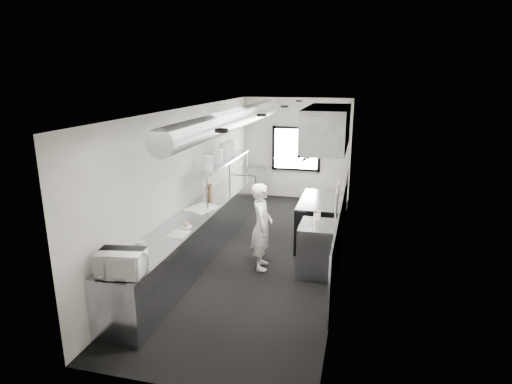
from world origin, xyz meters
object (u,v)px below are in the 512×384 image
Objects in this scene: far_work_table at (249,186)px; small_plate at (186,227)px; cutting_board at (202,208)px; prep_counter at (199,233)px; plate_stack_d at (230,148)px; plate_stack_c at (225,151)px; exhaust_hood at (327,128)px; deli_tub_b at (141,244)px; bottle_station at (318,249)px; knife_block at (209,191)px; squeeze_bottle_b at (315,221)px; microwave at (121,263)px; squeeze_bottle_d at (315,217)px; pass_shelf at (221,163)px; squeeze_bottle_a at (316,225)px; line_cook at (262,226)px; plate_stack_a at (207,163)px; range at (320,221)px; squeeze_bottle_c at (318,219)px; squeeze_bottle_e at (319,214)px; deli_tub_a at (138,250)px; plate_stack_b at (218,155)px.

far_work_table is 4.61m from small_plate.
prep_counter is at bearing -93.40° from cutting_board.
plate_stack_d is (-0.07, 2.08, 0.84)m from cutting_board.
exhaust_hood is at bearing -14.71° from plate_stack_c.
prep_counter is 10.10× the size of cutting_board.
cutting_board is at bearing -155.14° from exhaust_hood.
exhaust_hood is 17.07× the size of deli_tub_b.
far_work_table is at bearing 120.53° from bottle_station.
knife_block is 1.29× the size of squeeze_bottle_b.
microwave is 3.42× the size of squeeze_bottle_d.
knife_block is at bearing -103.62° from pass_shelf.
squeeze_bottle_a is (0.04, -1.73, -1.39)m from exhaust_hood.
plate_stack_c is 3.21m from squeeze_bottle_b.
exhaust_hood reaches higher than line_cook.
line_cook is (1.29, -0.23, 0.34)m from prep_counter.
exhaust_hood is at bearing 24.86° from cutting_board.
deli_tub_b is 0.48× the size of plate_stack_a.
range is 1.60m from squeeze_bottle_b.
knife_block reaches higher than squeeze_bottle_c.
exhaust_hood is at bearing 90.96° from squeeze_bottle_e.
deli_tub_a is at bearing -93.07° from prep_counter.
plate_stack_c reaches higher than squeeze_bottle_d.
bottle_station is at bearing 65.94° from squeeze_bottle_b.
prep_counter is 3.81× the size of line_cook.
squeeze_bottle_a is (-0.02, -0.33, 0.55)m from bottle_station.
deli_tub_a is 0.35× the size of plate_stack_c.
squeeze_bottle_d is at bearing 21.36° from small_plate.
deli_tub_a is at bearing -137.90° from squeeze_bottle_e.
exhaust_hood reaches higher than squeeze_bottle_c.
exhaust_hood is 4.00× the size of microwave.
cutting_board is at bearing 170.98° from bottle_station.
far_work_table is 3.37× the size of plate_stack_c.
pass_shelf is 11.08× the size of plate_stack_a.
line_cook is 5.12× the size of plate_stack_b.
far_work_table is at bearing 87.77° from plate_stack_d.
far_work_table is 2.75m from knife_block.
squeeze_bottle_d is at bearing -39.54° from plate_stack_c.
line_cook is 5.82× the size of plate_stack_a.
squeeze_bottle_e is (2.26, -0.08, 0.08)m from cutting_board.
microwave is 3.77m from knife_block.
squeeze_bottle_d is (2.18, 2.68, -0.08)m from microwave.
range is 8.03× the size of squeeze_bottle_a.
plate_stack_c reaches higher than small_plate.
squeeze_bottle_b is (2.21, 2.43, -0.07)m from microwave.
knife_block is 1.21× the size of squeeze_bottle_c.
deli_tub_b is at bearing -107.00° from small_plate.
prep_counter is at bearing -88.44° from pass_shelf.
prep_counter is 10.90× the size of microwave.
deli_tub_b reaches higher than cutting_board.
pass_shelf is at bearing 148.52° from squeeze_bottle_e.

